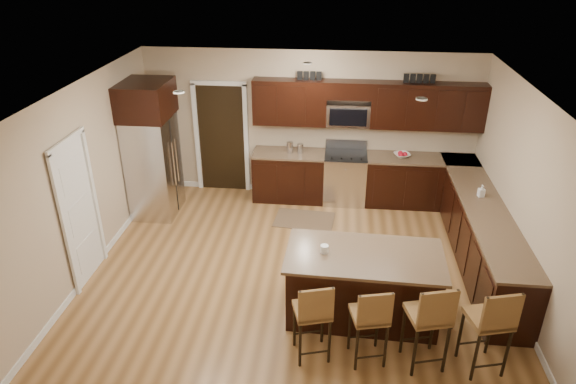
# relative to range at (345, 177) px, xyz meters

# --- Properties ---
(floor) EXTENTS (6.00, 6.00, 0.00)m
(floor) POSITION_rel_range_xyz_m (-0.68, -2.45, -0.47)
(floor) COLOR olive
(floor) RESTS_ON ground
(ceiling) EXTENTS (6.00, 6.00, 0.00)m
(ceiling) POSITION_rel_range_xyz_m (-0.68, -2.45, 2.23)
(ceiling) COLOR silver
(ceiling) RESTS_ON wall_back
(wall_back) EXTENTS (6.00, 0.00, 6.00)m
(wall_back) POSITION_rel_range_xyz_m (-0.68, 0.30, 0.88)
(wall_back) COLOR tan
(wall_back) RESTS_ON floor
(wall_left) EXTENTS (0.00, 5.50, 5.50)m
(wall_left) POSITION_rel_range_xyz_m (-3.68, -2.45, 0.88)
(wall_left) COLOR tan
(wall_left) RESTS_ON floor
(wall_right) EXTENTS (0.00, 5.50, 5.50)m
(wall_right) POSITION_rel_range_xyz_m (2.32, -2.45, 0.88)
(wall_right) COLOR tan
(wall_right) RESTS_ON floor
(base_cabinets) EXTENTS (4.02, 3.96, 0.92)m
(base_cabinets) POSITION_rel_range_xyz_m (1.22, -1.01, -0.01)
(base_cabinets) COLOR black
(base_cabinets) RESTS_ON floor
(upper_cabinets) EXTENTS (4.00, 0.33, 0.80)m
(upper_cabinets) POSITION_rel_range_xyz_m (0.36, 0.13, 1.37)
(upper_cabinets) COLOR black
(upper_cabinets) RESTS_ON wall_back
(range) EXTENTS (0.76, 0.64, 1.11)m
(range) POSITION_rel_range_xyz_m (0.00, 0.00, 0.00)
(range) COLOR silver
(range) RESTS_ON floor
(microwave) EXTENTS (0.76, 0.31, 0.40)m
(microwave) POSITION_rel_range_xyz_m (0.00, 0.15, 1.15)
(microwave) COLOR silver
(microwave) RESTS_ON upper_cabinets
(doorway) EXTENTS (0.85, 0.03, 2.06)m
(doorway) POSITION_rel_range_xyz_m (-2.33, 0.28, 0.56)
(doorway) COLOR black
(doorway) RESTS_ON floor
(pantry_door) EXTENTS (0.03, 0.80, 2.04)m
(pantry_door) POSITION_rel_range_xyz_m (-3.66, -2.75, 0.55)
(pantry_door) COLOR white
(pantry_door) RESTS_ON floor
(letter_decor) EXTENTS (2.20, 0.03, 0.15)m
(letter_decor) POSITION_rel_range_xyz_m (0.22, 0.13, 1.82)
(letter_decor) COLOR black
(letter_decor) RESTS_ON upper_cabinets
(island) EXTENTS (1.98, 1.09, 0.92)m
(island) POSITION_rel_range_xyz_m (0.24, -3.23, -0.04)
(island) COLOR black
(island) RESTS_ON floor
(stool_left) EXTENTS (0.49, 0.49, 1.06)m
(stool_left) POSITION_rel_range_xyz_m (-0.35, -4.07, 0.19)
(stool_left) COLOR olive
(stool_left) RESTS_ON floor
(stool_mid) EXTENTS (0.47, 0.47, 1.05)m
(stool_mid) POSITION_rel_range_xyz_m (0.29, -4.07, 0.18)
(stool_mid) COLOR olive
(stool_mid) RESTS_ON floor
(stool_right) EXTENTS (0.52, 0.52, 1.15)m
(stool_right) POSITION_rel_range_xyz_m (0.93, -4.07, 0.24)
(stool_right) COLOR olive
(stool_right) RESTS_ON floor
(refrigerator) EXTENTS (0.79, 0.94, 2.35)m
(refrigerator) POSITION_rel_range_xyz_m (-3.30, -0.77, 0.74)
(refrigerator) COLOR silver
(refrigerator) RESTS_ON floor
(floor_mat) EXTENTS (1.07, 0.76, 0.01)m
(floor_mat) POSITION_rel_range_xyz_m (-0.68, -0.82, -0.47)
(floor_mat) COLOR brown
(floor_mat) RESTS_ON floor
(fruit_bowl) EXTENTS (0.36, 0.36, 0.07)m
(fruit_bowl) POSITION_rel_range_xyz_m (0.99, -0.00, 0.48)
(fruit_bowl) COLOR silver
(fruit_bowl) RESTS_ON base_cabinets
(soap_bottle) EXTENTS (0.10, 0.10, 0.19)m
(soap_bottle) POSITION_rel_range_xyz_m (2.02, -1.46, 0.54)
(soap_bottle) COLOR #B2B2B2
(soap_bottle) RESTS_ON base_cabinets
(canister_tall) EXTENTS (0.12, 0.12, 0.20)m
(canister_tall) POSITION_rel_range_xyz_m (-1.01, -0.00, 0.55)
(canister_tall) COLOR silver
(canister_tall) RESTS_ON base_cabinets
(canister_short) EXTENTS (0.11, 0.11, 0.17)m
(canister_short) POSITION_rel_range_xyz_m (-0.82, -0.00, 0.54)
(canister_short) COLOR silver
(canister_short) RESTS_ON base_cabinets
(island_jar) EXTENTS (0.10, 0.10, 0.10)m
(island_jar) POSITION_rel_range_xyz_m (-0.26, -3.23, 0.50)
(island_jar) COLOR white
(island_jar) RESTS_ON island
(stool_extra) EXTENTS (0.52, 0.52, 1.15)m
(stool_extra) POSITION_rel_range_xyz_m (1.58, -4.07, 0.24)
(stool_extra) COLOR olive
(stool_extra) RESTS_ON floor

